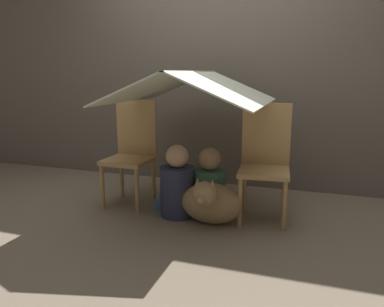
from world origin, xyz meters
The scene contains 9 objects.
ground_plane centered at (0.00, 0.00, 0.00)m, with size 8.80×8.80×0.00m, color gray.
wall_back centered at (0.00, 1.09, 1.25)m, with size 7.00×0.05×2.50m.
chair_left centered at (-0.60, 0.25, 0.50)m, with size 0.40×0.40×0.93m.
chair_right centered at (0.59, 0.25, 0.50)m, with size 0.42×0.42×0.93m.
sheet_canopy centered at (0.00, 0.17, 1.06)m, with size 1.20×1.25×0.26m.
person_front centered at (-0.09, 0.06, 0.26)m, with size 0.29×0.29×0.60m.
person_second centered at (0.16, 0.16, 0.25)m, with size 0.27×0.27×0.57m.
dog centered at (0.22, -0.05, 0.19)m, with size 0.49×0.44×0.42m.
floor_cushion centered at (-0.14, 0.23, 0.05)m, with size 0.35×0.28×0.10m.
Camera 1 is at (0.96, -2.72, 1.17)m, focal length 35.00 mm.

